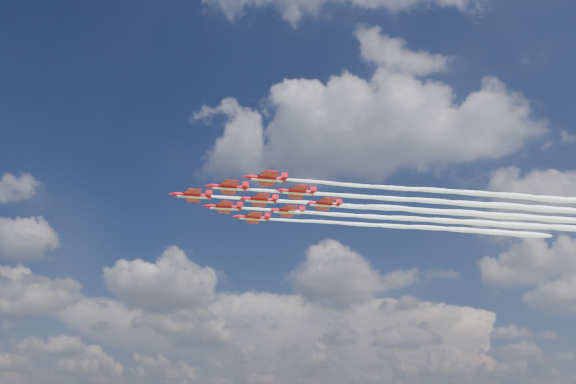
# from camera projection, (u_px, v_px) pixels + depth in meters

# --- Properties ---
(jet_lead) EXTENTS (87.15, 48.46, 3.02)m
(jet_lead) POSITION_uv_depth(u_px,v_px,m) (345.00, 205.00, 166.46)
(jet_lead) COLOR red
(jet_row2_port) EXTENTS (87.15, 48.46, 3.02)m
(jet_row2_port) POSITION_uv_depth(u_px,v_px,m) (384.00, 198.00, 160.90)
(jet_row2_port) COLOR red
(jet_row2_starb) EXTENTS (87.15, 48.46, 3.02)m
(jet_row2_starb) POSITION_uv_depth(u_px,v_px,m) (368.00, 216.00, 175.18)
(jet_row2_starb) COLOR red
(jet_row3_port) EXTENTS (87.15, 48.46, 3.02)m
(jet_row3_port) POSITION_uv_depth(u_px,v_px,m) (427.00, 190.00, 155.34)
(jet_row3_port) COLOR red
(jet_row3_centre) EXTENTS (87.15, 48.46, 3.02)m
(jet_row3_centre) POSITION_uv_depth(u_px,v_px,m) (406.00, 209.00, 169.62)
(jet_row3_centre) COLOR red
(jet_row3_starb) EXTENTS (87.15, 48.46, 3.02)m
(jet_row3_starb) POSITION_uv_depth(u_px,v_px,m) (388.00, 226.00, 183.89)
(jet_row3_starb) COLOR red
(jet_row4_port) EXTENTS (87.15, 48.46, 3.02)m
(jet_row4_port) POSITION_uv_depth(u_px,v_px,m) (447.00, 202.00, 164.06)
(jet_row4_port) COLOR red
(jet_row4_starb) EXTENTS (87.15, 48.46, 3.02)m
(jet_row4_starb) POSITION_uv_depth(u_px,v_px,m) (426.00, 220.00, 178.33)
(jet_row4_starb) COLOR red
(jet_tail) EXTENTS (87.15, 48.46, 3.02)m
(jet_tail) POSITION_uv_depth(u_px,v_px,m) (465.00, 213.00, 172.77)
(jet_tail) COLOR red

